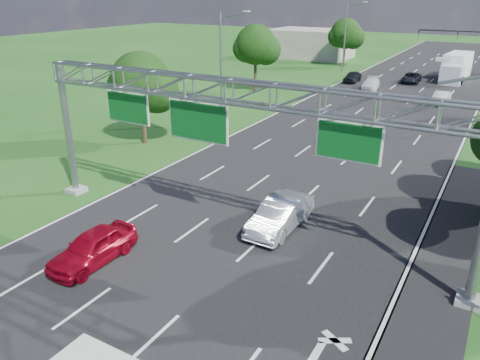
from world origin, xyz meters
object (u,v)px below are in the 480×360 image
Objects in this scene: red_coupe at (93,247)px; silver_sedan at (280,214)px; sign_gantry at (231,104)px; box_truck at (456,68)px.

red_coupe is 0.90× the size of silver_sedan.
sign_gantry is 4.63× the size of silver_sedan.
sign_gantry is 9.15m from red_coupe.
silver_sedan is (6.09, 7.28, 0.06)m from red_coupe.
box_truck is (2.27, 51.87, 0.89)m from silver_sedan.
red_coupe is at bearing -92.79° from box_truck.
red_coupe is 59.75m from box_truck.
red_coupe is 9.49m from silver_sedan.
sign_gantry is 54.27m from box_truck.
red_coupe is (-4.29, -5.28, -6.12)m from sign_gantry.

